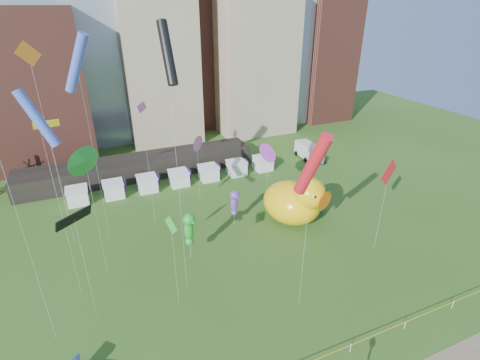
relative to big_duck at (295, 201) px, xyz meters
name	(u,v)px	position (x,y,z in m)	size (l,w,h in m)	color
skyline	(144,31)	(-9.84, 41.93, 18.20)	(101.00, 23.00, 68.00)	brown
pavilion	(140,167)	(-16.09, 22.87, -1.64)	(38.00, 6.00, 3.20)	black
vendor_tents	(179,178)	(-11.07, 16.87, -2.13)	(33.24, 2.80, 2.40)	white
big_duck	(295,201)	(0.00, 0.00, 0.00)	(9.32, 10.12, 7.05)	yellow
small_duck	(315,201)	(4.14, 1.31, -1.72)	(4.11, 4.68, 3.29)	white
seahorse_green	(189,227)	(-14.74, -1.98, 1.01)	(1.76, 1.98, 5.92)	silver
seahorse_purple	(234,201)	(-7.41, 2.69, 0.20)	(1.38, 1.63, 4.91)	silver
box_truck	(308,151)	(13.85, 17.84, -1.77)	(2.92, 6.77, 2.84)	silver
kite_0	(312,165)	(-7.28, -13.02, 11.49)	(1.45, 3.61, 17.72)	silver
kite_1	(141,108)	(-16.94, 7.34, 12.14)	(1.57, 2.63, 15.90)	silver
kite_2	(74,218)	(-25.23, -6.40, 7.30)	(2.91, 2.35, 11.08)	silver
kite_3	(85,161)	(-23.73, -0.44, 9.74)	(2.06, 2.12, 14.30)	silver
kite_5	(77,63)	(-22.84, 6.35, 17.56)	(3.54, 2.76, 23.82)	silver
kite_6	(30,61)	(-26.96, 7.08, 17.94)	(2.20, 1.16, 23.05)	silver
kite_7	(268,153)	(-1.22, 5.57, 4.83)	(0.68, 2.51, 9.31)	silver
kite_8	(389,173)	(5.85, -8.71, 6.57)	(2.93, 0.92, 11.42)	silver
kite_9	(197,143)	(-9.34, 11.59, 5.31)	(1.55, 1.70, 9.58)	silver
kite_10	(167,53)	(-16.47, -6.32, 19.56)	(0.85, 2.77, 25.17)	silver
kite_11	(171,227)	(-17.83, -8.24, 5.59)	(0.72, 1.59, 9.92)	silver
kite_12	(46,125)	(-27.30, 11.21, 10.34)	(2.81, 0.84, 14.09)	silver
kite_13	(37,119)	(-26.41, -3.07, 14.82)	(2.89, 1.89, 20.45)	silver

